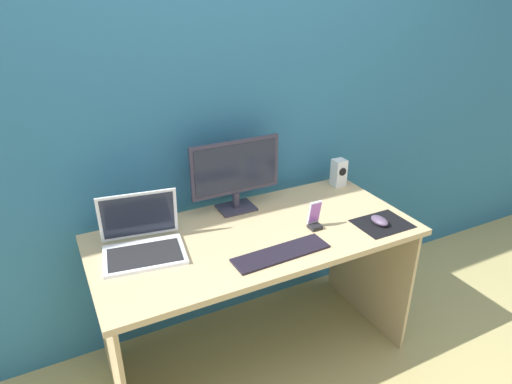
# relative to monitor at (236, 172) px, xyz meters

# --- Properties ---
(ground_plane) EXTENTS (8.00, 8.00, 0.00)m
(ground_plane) POSITION_rel_monitor_xyz_m (-0.02, -0.25, -0.94)
(ground_plane) COLOR tan
(wall_back) EXTENTS (6.00, 0.04, 2.50)m
(wall_back) POSITION_rel_monitor_xyz_m (-0.02, 0.16, 0.31)
(wall_back) COLOR #286085
(wall_back) RESTS_ON ground_plane
(desk) EXTENTS (1.49, 0.70, 0.74)m
(desk) POSITION_rel_monitor_xyz_m (-0.02, -0.25, -0.35)
(desk) COLOR tan
(desk) RESTS_ON ground_plane
(monitor) EXTENTS (0.46, 0.14, 0.36)m
(monitor) POSITION_rel_monitor_xyz_m (0.00, 0.00, 0.00)
(monitor) COLOR #312E3E
(monitor) RESTS_ON desk
(speaker_right) EXTENTS (0.07, 0.07, 0.15)m
(speaker_right) POSITION_rel_monitor_xyz_m (0.63, 0.00, -0.12)
(speaker_right) COLOR silver
(speaker_right) RESTS_ON desk
(laptop) EXTENTS (0.37, 0.32, 0.24)m
(laptop) POSITION_rel_monitor_xyz_m (-0.52, -0.18, -0.15)
(laptop) COLOR white
(laptop) RESTS_ON desk
(keyboard_external) EXTENTS (0.43, 0.13, 0.01)m
(keyboard_external) POSITION_rel_monitor_xyz_m (-0.00, -0.46, -0.20)
(keyboard_external) COLOR black
(keyboard_external) RESTS_ON desk
(mousepad) EXTENTS (0.25, 0.20, 0.00)m
(mousepad) POSITION_rel_monitor_xyz_m (0.55, -0.46, -0.20)
(mousepad) COLOR black
(mousepad) RESTS_ON desk
(mouse) EXTENTS (0.06, 0.10, 0.04)m
(mouse) POSITION_rel_monitor_xyz_m (0.54, -0.45, -0.18)
(mouse) COLOR #52415A
(mouse) RESTS_ON mousepad
(phone_in_dock) EXTENTS (0.06, 0.05, 0.14)m
(phone_in_dock) POSITION_rel_monitor_xyz_m (0.24, -0.34, -0.15)
(phone_in_dock) COLOR black
(phone_in_dock) RESTS_ON desk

